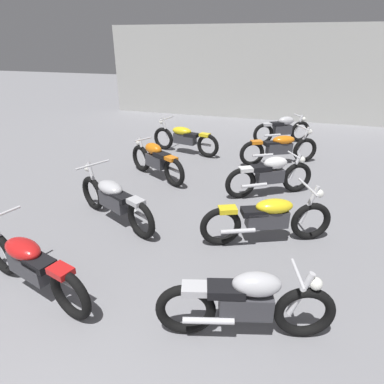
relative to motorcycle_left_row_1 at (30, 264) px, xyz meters
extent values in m
cube|color=#B2B2AD|center=(1.39, 11.50, 1.35)|extent=(12.65, 0.24, 3.60)
torus|color=black|center=(-0.71, 0.21, -0.12)|extent=(0.67, 0.29, 0.67)
torus|color=black|center=(0.73, -0.22, -0.12)|extent=(0.67, 0.29, 0.67)
cube|color=#38383D|center=(0.01, -0.01, -0.02)|extent=(0.70, 0.42, 0.28)
ellipsoid|color=red|center=(-0.08, 0.02, 0.20)|extent=(0.67, 0.48, 0.22)
cube|color=black|center=(0.22, -0.07, 0.12)|extent=(0.45, 0.34, 0.10)
cube|color=red|center=(0.64, -0.19, 0.18)|extent=(0.33, 0.27, 0.08)
cylinder|color=silver|center=(0.53, -0.02, -0.14)|extent=(0.55, 0.22, 0.07)
torus|color=black|center=(-0.57, 2.31, -0.12)|extent=(0.65, 0.40, 0.67)
torus|color=black|center=(0.77, 1.63, -0.12)|extent=(0.65, 0.40, 0.67)
cylinder|color=silver|center=(-0.50, 2.27, 0.19)|extent=(0.28, 0.19, 0.66)
cube|color=#38383D|center=(0.10, 1.97, -0.02)|extent=(0.70, 0.51, 0.28)
ellipsoid|color=#B7B7BC|center=(0.01, 2.02, 0.20)|extent=(0.68, 0.56, 0.22)
cube|color=black|center=(0.29, 1.87, 0.12)|extent=(0.47, 0.39, 0.10)
cube|color=#B7B7BC|center=(0.68, 1.68, 0.18)|extent=(0.34, 0.30, 0.08)
cylinder|color=silver|center=(-0.45, 2.25, 0.50)|extent=(0.34, 0.62, 0.04)
sphere|color=white|center=(-0.63, 2.34, 0.38)|extent=(0.14, 0.14, 0.14)
cylinder|color=silver|center=(0.60, 1.86, -0.14)|extent=(0.52, 0.31, 0.07)
torus|color=black|center=(-0.56, 4.46, -0.12)|extent=(0.63, 0.43, 0.67)
torus|color=black|center=(0.56, 3.81, -0.12)|extent=(0.63, 0.43, 0.67)
cylinder|color=silver|center=(-0.50, 4.42, 0.14)|extent=(0.24, 0.18, 0.56)
cube|color=#38383D|center=(0.00, 4.13, -0.02)|extent=(0.61, 0.50, 0.28)
ellipsoid|color=orange|center=(-0.09, 4.18, 0.26)|extent=(0.59, 0.50, 0.26)
cube|color=black|center=(0.19, 4.02, 0.18)|extent=(0.47, 0.41, 0.10)
cube|color=orange|center=(0.47, 3.86, 0.18)|extent=(0.34, 0.31, 0.08)
cylinder|color=silver|center=(-0.44, 4.39, 0.40)|extent=(0.27, 0.43, 0.04)
sphere|color=white|center=(-0.62, 4.49, 0.28)|extent=(0.14, 0.14, 0.14)
cylinder|color=silver|center=(0.41, 4.04, -0.14)|extent=(0.51, 0.34, 0.07)
torus|color=black|center=(-0.70, 6.32, -0.12)|extent=(0.68, 0.25, 0.67)
torus|color=black|center=(0.77, 5.99, -0.12)|extent=(0.68, 0.25, 0.67)
cylinder|color=silver|center=(-0.62, 6.30, 0.19)|extent=(0.28, 0.13, 0.66)
cube|color=#38383D|center=(0.04, 6.16, -0.02)|extent=(0.70, 0.38, 0.28)
ellipsoid|color=yellow|center=(-0.06, 6.18, 0.20)|extent=(0.66, 0.44, 0.22)
cube|color=black|center=(0.25, 6.11, 0.12)|extent=(0.44, 0.32, 0.10)
cube|color=yellow|center=(0.67, 6.01, 0.18)|extent=(0.32, 0.26, 0.08)
cylinder|color=silver|center=(-0.56, 6.29, 0.50)|extent=(0.18, 0.67, 0.04)
sphere|color=white|center=(-0.75, 6.33, 0.38)|extent=(0.14, 0.14, 0.14)
cylinder|color=silver|center=(0.55, 6.17, -0.14)|extent=(0.55, 0.19, 0.07)
torus|color=black|center=(3.34, 0.30, -0.12)|extent=(0.68, 0.28, 0.67)
torus|color=black|center=(2.09, -0.05, -0.12)|extent=(0.68, 0.28, 0.67)
cylinder|color=silver|center=(3.27, 0.28, 0.14)|extent=(0.25, 0.13, 0.56)
cube|color=#38383D|center=(2.72, 0.13, -0.02)|extent=(0.62, 0.38, 0.28)
ellipsoid|color=#B7B7BC|center=(2.81, 0.15, 0.26)|extent=(0.58, 0.41, 0.26)
cube|color=black|center=(2.51, 0.07, 0.18)|extent=(0.45, 0.34, 0.10)
cube|color=#B7B7BC|center=(2.19, -0.02, 0.18)|extent=(0.32, 0.27, 0.08)
cylinder|color=silver|center=(3.21, 0.26, 0.40)|extent=(0.16, 0.47, 0.04)
sphere|color=white|center=(3.40, 0.32, 0.28)|extent=(0.14, 0.14, 0.14)
cylinder|color=silver|center=(2.37, -0.10, -0.14)|extent=(0.55, 0.21, 0.07)
torus|color=black|center=(3.45, 2.41, -0.12)|extent=(0.66, 0.37, 0.67)
torus|color=black|center=(2.07, 1.81, -0.12)|extent=(0.66, 0.37, 0.67)
cylinder|color=silver|center=(3.37, 2.37, 0.19)|extent=(0.28, 0.17, 0.66)
cube|color=#38383D|center=(2.76, 2.11, -0.02)|extent=(0.70, 0.48, 0.28)
ellipsoid|color=yellow|center=(2.85, 2.15, 0.20)|extent=(0.68, 0.53, 0.22)
cube|color=black|center=(2.56, 2.02, 0.12)|extent=(0.46, 0.38, 0.10)
cube|color=yellow|center=(2.16, 1.85, 0.18)|extent=(0.34, 0.30, 0.08)
cylinder|color=silver|center=(3.32, 2.35, 0.50)|extent=(0.30, 0.64, 0.04)
sphere|color=white|center=(3.50, 2.43, 0.38)|extent=(0.14, 0.14, 0.14)
cylinder|color=silver|center=(2.35, 1.79, -0.14)|extent=(0.53, 0.28, 0.07)
torus|color=black|center=(3.19, 4.31, -0.12)|extent=(0.63, 0.44, 0.67)
torus|color=black|center=(2.08, 3.63, -0.12)|extent=(0.63, 0.44, 0.67)
cylinder|color=silver|center=(3.13, 4.26, 0.14)|extent=(0.24, 0.19, 0.56)
cube|color=#38383D|center=(2.64, 3.97, -0.02)|extent=(0.61, 0.50, 0.28)
ellipsoid|color=white|center=(2.72, 4.02, 0.26)|extent=(0.59, 0.51, 0.26)
cube|color=black|center=(2.45, 3.85, 0.18)|extent=(0.47, 0.41, 0.10)
cube|color=white|center=(2.17, 3.68, 0.18)|extent=(0.34, 0.32, 0.08)
cylinder|color=silver|center=(3.07, 4.23, 0.40)|extent=(0.28, 0.43, 0.04)
sphere|color=white|center=(3.25, 4.34, 0.28)|extent=(0.14, 0.14, 0.14)
cylinder|color=silver|center=(2.36, 3.65, -0.14)|extent=(0.51, 0.35, 0.07)
torus|color=black|center=(3.36, 6.38, -0.12)|extent=(0.64, 0.41, 0.67)
torus|color=black|center=(2.04, 5.67, -0.12)|extent=(0.64, 0.41, 0.67)
cylinder|color=silver|center=(3.29, 6.34, 0.19)|extent=(0.27, 0.19, 0.66)
cube|color=#38383D|center=(2.70, 6.02, -0.02)|extent=(0.70, 0.52, 0.28)
ellipsoid|color=orange|center=(2.79, 6.07, 0.20)|extent=(0.68, 0.57, 0.22)
cube|color=black|center=(2.51, 5.92, 0.12)|extent=(0.47, 0.40, 0.10)
cube|color=orange|center=(2.13, 5.72, 0.18)|extent=(0.34, 0.31, 0.08)
cylinder|color=silver|center=(3.24, 6.31, 0.50)|extent=(0.35, 0.62, 0.04)
sphere|color=white|center=(3.42, 6.40, 0.38)|extent=(0.14, 0.14, 0.14)
cylinder|color=silver|center=(2.32, 5.67, -0.14)|extent=(0.52, 0.32, 0.07)
torus|color=black|center=(3.22, 8.40, -0.12)|extent=(0.63, 0.44, 0.67)
torus|color=black|center=(2.11, 7.73, -0.12)|extent=(0.63, 0.44, 0.67)
cylinder|color=silver|center=(3.16, 8.36, 0.14)|extent=(0.24, 0.19, 0.56)
cube|color=#38383D|center=(2.67, 8.07, -0.02)|extent=(0.61, 0.50, 0.28)
ellipsoid|color=#B7B7BC|center=(2.75, 8.12, 0.26)|extent=(0.59, 0.51, 0.26)
cube|color=black|center=(2.48, 7.95, 0.18)|extent=(0.47, 0.41, 0.10)
cube|color=#B7B7BC|center=(2.20, 7.78, 0.18)|extent=(0.34, 0.32, 0.08)
cylinder|color=silver|center=(3.10, 8.33, 0.40)|extent=(0.28, 0.43, 0.04)
sphere|color=white|center=(3.28, 8.44, 0.28)|extent=(0.14, 0.14, 0.14)
cylinder|color=silver|center=(2.39, 7.75, -0.14)|extent=(0.51, 0.35, 0.07)
camera|label=1|loc=(2.97, -2.64, 2.59)|focal=30.80mm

